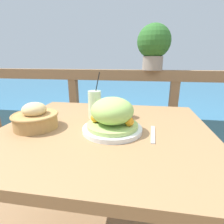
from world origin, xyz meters
name	(u,v)px	position (x,y,z in m)	size (l,w,h in m)	color
patio_table	(105,147)	(0.00, 0.00, 0.64)	(0.99, 0.89, 0.74)	#997047
railing_fence	(122,100)	(0.00, 0.79, 0.70)	(2.80, 0.08, 0.97)	brown
sea_backdrop	(132,97)	(0.00, 3.29, 0.19)	(12.00, 4.00, 0.38)	teal
salad_plate	(112,117)	(0.04, -0.03, 0.81)	(0.27, 0.27, 0.16)	silver
drink_glass	(95,104)	(-0.08, 0.14, 0.82)	(0.07, 0.07, 0.25)	beige
bread_basket	(35,118)	(-0.32, -0.05, 0.79)	(0.21, 0.21, 0.12)	#AD7F47
potted_plant	(154,44)	(0.26, 0.79, 1.17)	(0.27, 0.27, 0.36)	gray
fork	(153,134)	(0.22, -0.04, 0.75)	(0.03, 0.18, 0.00)	silver
orange_near_basket	(126,110)	(0.09, 0.17, 0.78)	(0.08, 0.08, 0.08)	orange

